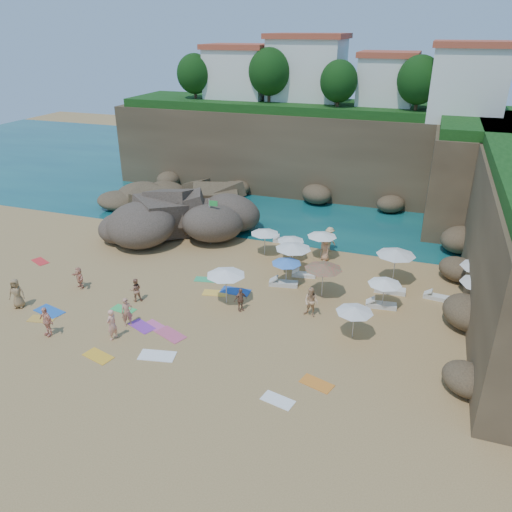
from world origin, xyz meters
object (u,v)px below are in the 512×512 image
(rock_outcrop, at_px, (174,236))
(lounger_0, at_px, (284,284))
(person_stand_0, at_px, (127,312))
(person_stand_5, at_px, (187,228))
(parasol_2, at_px, (322,234))
(person_stand_6, at_px, (112,324))
(parasol_0, at_px, (293,246))
(flag_pole, at_px, (211,216))
(person_stand_2, at_px, (330,239))
(parasol_1, at_px, (265,232))
(person_stand_4, at_px, (325,249))
(person_stand_3, at_px, (240,300))
(person_stand_1, at_px, (136,290))

(rock_outcrop, bearing_deg, lounger_0, -25.81)
(person_stand_0, height_order, person_stand_5, person_stand_5)
(lounger_0, bearing_deg, rock_outcrop, 144.32)
(parasol_2, height_order, person_stand_6, parasol_2)
(parasol_0, height_order, person_stand_5, parasol_0)
(rock_outcrop, distance_m, flag_pole, 4.38)
(parasol_2, xyz_separation_m, person_stand_6, (-8.41, -14.08, -0.97))
(person_stand_2, bearing_deg, lounger_0, 113.23)
(rock_outcrop, xyz_separation_m, person_stand_6, (3.89, -14.30, 0.91))
(flag_pole, bearing_deg, parasol_1, -6.18)
(person_stand_2, relative_size, person_stand_4, 1.07)
(parasol_1, height_order, parasol_2, parasol_2)
(rock_outcrop, xyz_separation_m, parasol_2, (12.30, -0.22, 1.88))
(person_stand_4, bearing_deg, person_stand_3, -65.36)
(parasol_1, distance_m, person_stand_1, 10.73)
(lounger_0, bearing_deg, person_stand_3, -121.37)
(flag_pole, height_order, person_stand_0, flag_pole)
(lounger_0, relative_size, person_stand_1, 1.24)
(parasol_1, height_order, person_stand_0, parasol_1)
(rock_outcrop, xyz_separation_m, person_stand_1, (2.85, -10.23, 0.76))
(rock_outcrop, height_order, parasol_2, parasol_2)
(person_stand_5, bearing_deg, person_stand_0, -107.54)
(person_stand_0, distance_m, person_stand_5, 12.85)
(parasol_1, xyz_separation_m, parasol_2, (4.12, 0.76, 0.03))
(parasol_2, height_order, person_stand_0, parasol_2)
(rock_outcrop, distance_m, person_stand_6, 14.85)
(parasol_1, bearing_deg, person_stand_4, 6.82)
(parasol_0, xyz_separation_m, person_stand_2, (1.54, 4.87, -1.19))
(person_stand_5, bearing_deg, parasol_1, -35.17)
(parasol_2, relative_size, person_stand_2, 1.15)
(rock_outcrop, relative_size, person_stand_4, 5.10)
(lounger_0, height_order, person_stand_6, person_stand_6)
(person_stand_0, bearing_deg, rock_outcrop, 65.09)
(person_stand_1, relative_size, person_stand_5, 0.82)
(person_stand_3, bearing_deg, person_stand_4, 17.34)
(lounger_0, distance_m, person_stand_6, 11.46)
(person_stand_4, xyz_separation_m, person_stand_5, (-11.27, 0.22, 0.05))
(person_stand_0, bearing_deg, flag_pole, 49.32)
(flag_pole, bearing_deg, person_stand_3, -56.63)
(parasol_2, xyz_separation_m, lounger_0, (-1.37, -5.06, -1.73))
(rock_outcrop, distance_m, person_stand_0, 13.44)
(rock_outcrop, xyz_separation_m, person_stand_3, (9.39, -9.20, 0.74))
(parasol_2, xyz_separation_m, person_stand_3, (-2.92, -8.97, -1.14))
(rock_outcrop, xyz_separation_m, person_stand_4, (12.64, -0.46, 0.88))
(parasol_1, relative_size, person_stand_1, 1.40)
(parasol_1, distance_m, person_stand_0, 12.64)
(parasol_1, relative_size, lounger_0, 1.13)
(person_stand_1, height_order, person_stand_2, person_stand_2)
(flag_pole, distance_m, parasol_1, 4.58)
(lounger_0, relative_size, person_stand_5, 1.01)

